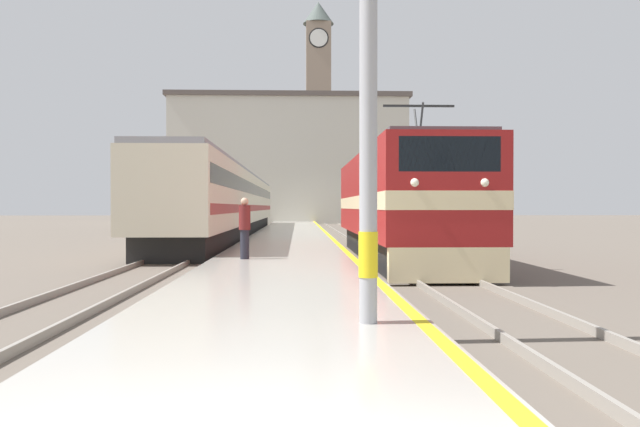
# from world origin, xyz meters

# --- Properties ---
(ground_plane) EXTENTS (200.00, 200.00, 0.00)m
(ground_plane) POSITION_xyz_m (0.00, 30.00, 0.00)
(ground_plane) COLOR #60564C
(platform) EXTENTS (4.36, 140.00, 0.30)m
(platform) POSITION_xyz_m (0.00, 25.00, 0.15)
(platform) COLOR #ADA89E
(platform) RESTS_ON ground
(rail_track_near) EXTENTS (2.83, 140.00, 0.16)m
(rail_track_near) POSITION_xyz_m (3.81, 25.00, 0.03)
(rail_track_near) COLOR #60564C
(rail_track_near) RESTS_ON ground
(rail_track_far) EXTENTS (2.83, 140.00, 0.16)m
(rail_track_far) POSITION_xyz_m (-3.75, 25.00, 0.03)
(rail_track_far) COLOR #60564C
(rail_track_far) RESTS_ON ground
(locomotive_train) EXTENTS (2.92, 14.76, 4.71)m
(locomotive_train) POSITION_xyz_m (3.81, 17.95, 1.91)
(locomotive_train) COLOR black
(locomotive_train) RESTS_ON ground
(passenger_train) EXTENTS (2.92, 41.26, 3.93)m
(passenger_train) POSITION_xyz_m (-3.75, 36.13, 2.12)
(passenger_train) COLOR black
(passenger_train) RESTS_ON ground
(catenary_mast) EXTENTS (2.80, 0.26, 8.35)m
(catenary_mast) POSITION_xyz_m (1.43, 4.86, 4.51)
(catenary_mast) COLOR #9E9EA3
(catenary_mast) RESTS_ON platform
(person_on_platform) EXTENTS (0.34, 0.34, 1.80)m
(person_on_platform) POSITION_xyz_m (-1.17, 14.97, 1.24)
(person_on_platform) COLOR #23232D
(person_on_platform) RESTS_ON platform
(clock_tower) EXTENTS (3.78, 3.78, 27.12)m
(clock_tower) POSITION_xyz_m (2.87, 73.79, 14.24)
(clock_tower) COLOR gray
(clock_tower) RESTS_ON ground
(station_building) EXTENTS (25.75, 10.23, 13.83)m
(station_building) POSITION_xyz_m (-0.62, 66.17, 6.94)
(station_building) COLOR beige
(station_building) RESTS_ON ground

